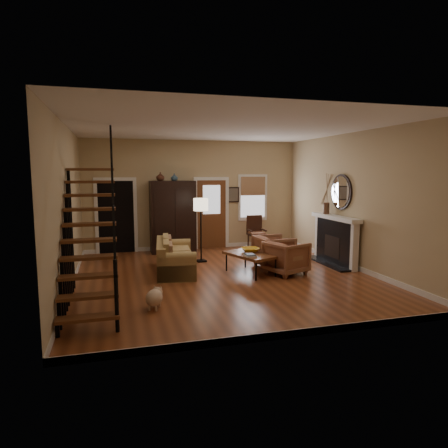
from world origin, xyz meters
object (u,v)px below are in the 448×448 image
object	(u,v)px
coffee_table	(250,264)
floor_lamp	(201,230)
side_chair	(257,232)
armoire	(173,217)
armchair_right	(274,251)
sofa	(175,257)
armchair_left	(286,257)

from	to	relation	value
coffee_table	floor_lamp	size ratio (longest dim) A/B	0.74
side_chair	armoire	bearing A→B (deg)	175.52
armchair_right	coffee_table	bearing A→B (deg)	117.48
sofa	armchair_left	xyz separation A→B (m)	(2.45, -0.87, 0.02)
floor_lamp	armoire	bearing A→B (deg)	109.31
sofa	armchair_right	distance (m)	2.45
armchair_left	floor_lamp	size ratio (longest dim) A/B	0.51
armchair_right	side_chair	world-z (taller)	side_chair
armchair_left	armoire	bearing A→B (deg)	12.75
coffee_table	side_chair	bearing A→B (deg)	67.18
side_chair	sofa	bearing A→B (deg)	-142.40
armchair_left	floor_lamp	distance (m)	2.45
armoire	floor_lamp	world-z (taller)	armoire
floor_lamp	side_chair	xyz separation A→B (m)	(2.03, 1.29, -0.33)
armchair_right	floor_lamp	world-z (taller)	floor_lamp
sofa	side_chair	size ratio (longest dim) A/B	1.92
armoire	armchair_right	bearing A→B (deg)	-50.16
armchair_right	floor_lamp	bearing A→B (deg)	52.89
sofa	coffee_table	size ratio (longest dim) A/B	1.57
armoire	coffee_table	xyz separation A→B (m)	(1.36, -3.04, -0.81)
sofa	side_chair	xyz separation A→B (m)	(2.85, 2.20, 0.14)
coffee_table	armchair_right	xyz separation A→B (m)	(0.78, 0.47, 0.16)
coffee_table	armchair_left	distance (m)	0.84
armchair_left	side_chair	distance (m)	3.10
floor_lamp	side_chair	size ratio (longest dim) A/B	1.64
sofa	floor_lamp	distance (m)	1.31
armchair_left	side_chair	xyz separation A→B (m)	(0.40, 3.07, 0.12)
armchair_left	floor_lamp	bearing A→B (deg)	21.92
sofa	armchair_left	bearing A→B (deg)	-13.07
armchair_left	coffee_table	bearing A→B (deg)	53.18
sofa	armchair_right	bearing A→B (deg)	2.54
sofa	armchair_right	world-z (taller)	armchair_right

